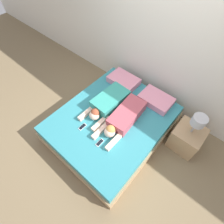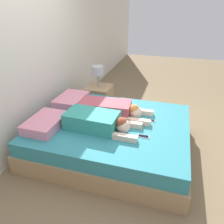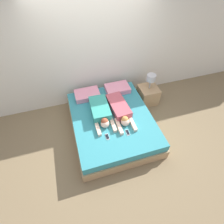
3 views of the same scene
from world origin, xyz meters
name	(u,v)px [view 2 (image 2 of 3)]	position (x,y,z in m)	size (l,w,h in m)	color
ground_plane	(112,148)	(0.00, 0.00, 0.00)	(12.00, 12.00, 0.00)	#7F6B4C
wall_back	(26,52)	(0.00, 1.19, 1.30)	(12.00, 0.06, 2.60)	silver
bed	(112,135)	(0.00, 0.00, 0.21)	(1.74, 2.09, 0.44)	tan
pillow_head_left	(46,123)	(-0.38, 0.79, 0.50)	(0.58, 0.40, 0.13)	pink
pillow_head_right	(72,100)	(0.38, 0.79, 0.50)	(0.58, 0.40, 0.13)	pink
person_left	(98,121)	(-0.21, 0.13, 0.54)	(0.40, 0.97, 0.21)	teal
person_right	(112,109)	(0.20, 0.06, 0.53)	(0.39, 1.05, 0.21)	#B24C59
cell_phone_left	(143,136)	(-0.24, -0.47, 0.44)	(0.06, 0.14, 0.01)	silver
cell_phone_right	(150,120)	(0.17, -0.49, 0.44)	(0.06, 0.14, 0.01)	silver
nightstand	(99,96)	(1.16, 0.62, 0.27)	(0.47, 0.47, 0.85)	tan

